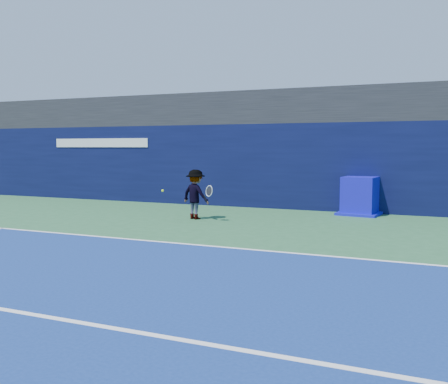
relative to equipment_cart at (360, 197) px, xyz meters
The scene contains 7 objects.
ground 10.25m from the equipment_cart, 109.57° to the right, with size 80.00×80.00×0.00m, color #2A5E36.
baseline 7.50m from the equipment_cart, 117.29° to the right, with size 24.00×0.10×0.01m, color white.
stadium_band 4.94m from the equipment_cart, 151.59° to the left, with size 36.00×3.00×1.20m, color black.
back_wall_assembly 3.66m from the equipment_cart, 166.02° to the left, with size 36.00×1.03×3.00m.
equipment_cart is the anchor object (origin of this frame).
tennis_player 5.37m from the equipment_cart, 146.04° to the right, with size 1.27×0.82×1.50m.
tennis_ball 6.46m from the equipment_cart, 139.55° to the right, with size 0.07×0.07×0.07m.
Camera 1 is at (5.65, -6.84, 2.19)m, focal length 40.00 mm.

